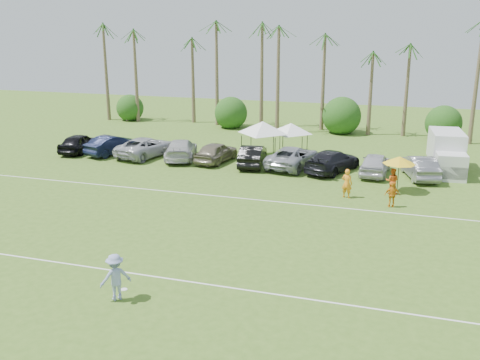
% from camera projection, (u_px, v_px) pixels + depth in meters
% --- Properties ---
extents(ground, '(120.00, 120.00, 0.00)m').
position_uv_depth(ground, '(91.00, 291.00, 22.84)').
color(ground, '#42641E').
rests_on(ground, ground).
extents(field_lines, '(80.00, 12.10, 0.01)m').
position_uv_depth(field_lines, '(169.00, 226.00, 30.18)').
color(field_lines, white).
rests_on(field_lines, ground).
extents(palm_tree_0, '(2.40, 2.40, 8.90)m').
position_uv_depth(palm_tree_0, '(100.00, 56.00, 61.86)').
color(palm_tree_0, brown).
rests_on(palm_tree_0, ground).
extents(palm_tree_1, '(2.40, 2.40, 9.90)m').
position_uv_depth(palm_tree_1, '(139.00, 49.00, 60.20)').
color(palm_tree_1, brown).
rests_on(palm_tree_1, ground).
extents(palm_tree_2, '(2.40, 2.40, 10.90)m').
position_uv_depth(palm_tree_2, '(180.00, 41.00, 58.54)').
color(palm_tree_2, brown).
rests_on(palm_tree_2, ground).
extents(palm_tree_3, '(2.40, 2.40, 11.90)m').
position_uv_depth(palm_tree_3, '(214.00, 33.00, 57.17)').
color(palm_tree_3, brown).
rests_on(palm_tree_3, ground).
extents(palm_tree_4, '(2.40, 2.40, 8.90)m').
position_uv_depth(palm_tree_4, '(249.00, 59.00, 56.75)').
color(palm_tree_4, brown).
rests_on(palm_tree_4, ground).
extents(palm_tree_5, '(2.40, 2.40, 9.90)m').
position_uv_depth(palm_tree_5, '(286.00, 51.00, 55.38)').
color(palm_tree_5, brown).
rests_on(palm_tree_5, ground).
extents(palm_tree_6, '(2.40, 2.40, 10.90)m').
position_uv_depth(palm_tree_6, '(325.00, 43.00, 54.00)').
color(palm_tree_6, brown).
rests_on(palm_tree_6, ground).
extents(palm_tree_7, '(2.40, 2.40, 11.90)m').
position_uv_depth(palm_tree_7, '(366.00, 34.00, 52.63)').
color(palm_tree_7, brown).
rests_on(palm_tree_7, ground).
extents(palm_tree_8, '(2.40, 2.40, 8.90)m').
position_uv_depth(palm_tree_8, '(417.00, 62.00, 51.93)').
color(palm_tree_8, brown).
rests_on(palm_tree_8, ground).
extents(palm_tree_9, '(2.40, 2.40, 9.90)m').
position_uv_depth(palm_tree_9, '(474.00, 53.00, 50.27)').
color(palm_tree_9, brown).
rests_on(palm_tree_9, ground).
extents(bush_tree_0, '(4.00, 4.00, 4.00)m').
position_uv_depth(bush_tree_0, '(131.00, 105.00, 63.51)').
color(bush_tree_0, brown).
rests_on(bush_tree_0, ground).
extents(bush_tree_1, '(4.00, 4.00, 4.00)m').
position_uv_depth(bush_tree_1, '(235.00, 110.00, 59.82)').
color(bush_tree_1, brown).
rests_on(bush_tree_1, ground).
extents(bush_tree_2, '(4.00, 4.00, 4.00)m').
position_uv_depth(bush_tree_2, '(343.00, 115.00, 56.42)').
color(bush_tree_2, brown).
rests_on(bush_tree_2, ground).
extents(bush_tree_3, '(4.00, 4.00, 4.00)m').
position_uv_depth(bush_tree_3, '(443.00, 120.00, 53.59)').
color(bush_tree_3, brown).
rests_on(bush_tree_3, ground).
extents(sideline_player_a, '(0.80, 0.61, 1.94)m').
position_uv_depth(sideline_player_a, '(347.00, 183.00, 34.90)').
color(sideline_player_a, orange).
rests_on(sideline_player_a, ground).
extents(sideline_player_b, '(0.86, 0.67, 1.77)m').
position_uv_depth(sideline_player_b, '(392.00, 181.00, 35.73)').
color(sideline_player_b, '#D75917').
rests_on(sideline_player_b, ground).
extents(sideline_player_c, '(1.01, 0.60, 1.61)m').
position_uv_depth(sideline_player_c, '(392.00, 195.00, 33.11)').
color(sideline_player_c, orange).
rests_on(sideline_player_c, ground).
extents(box_truck, '(2.70, 6.07, 3.04)m').
position_uv_depth(box_truck, '(447.00, 151.00, 40.88)').
color(box_truck, silver).
rests_on(box_truck, ground).
extents(canopy_tent_left, '(4.45, 4.45, 3.61)m').
position_uv_depth(canopy_tent_left, '(263.00, 121.00, 45.16)').
color(canopy_tent_left, black).
rests_on(canopy_tent_left, ground).
extents(canopy_tent_right, '(3.90, 3.90, 3.16)m').
position_uv_depth(canopy_tent_right, '(291.00, 123.00, 46.50)').
color(canopy_tent_right, black).
rests_on(canopy_tent_right, ground).
extents(market_umbrella, '(2.22, 2.22, 2.47)m').
position_uv_depth(market_umbrella, '(399.00, 160.00, 35.78)').
color(market_umbrella, black).
rests_on(market_umbrella, ground).
extents(frisbee_player, '(1.44, 1.44, 2.00)m').
position_uv_depth(frisbee_player, '(115.00, 277.00, 21.86)').
color(frisbee_player, '#8B98C5').
rests_on(frisbee_player, ground).
extents(parked_car_0, '(2.26, 5.03, 1.68)m').
position_uv_depth(parked_car_0, '(80.00, 143.00, 47.49)').
color(parked_car_0, black).
rests_on(parked_car_0, ground).
extents(parked_car_1, '(3.36, 5.40, 1.68)m').
position_uv_depth(parked_car_1, '(113.00, 145.00, 46.76)').
color(parked_car_1, black).
rests_on(parked_car_1, ground).
extents(parked_car_2, '(4.07, 6.51, 1.68)m').
position_uv_depth(parked_car_2, '(146.00, 147.00, 45.96)').
color(parked_car_2, '#A7A8AE').
rests_on(parked_car_2, ground).
extents(parked_car_3, '(3.89, 6.22, 1.68)m').
position_uv_depth(parked_car_3, '(181.00, 149.00, 45.10)').
color(parked_car_3, '#BABABA').
rests_on(parked_car_3, ground).
extents(parked_car_4, '(2.70, 5.17, 1.68)m').
position_uv_depth(parked_car_4, '(216.00, 152.00, 44.09)').
color(parked_car_4, '#79705A').
rests_on(parked_car_4, ground).
extents(parked_car_5, '(2.47, 5.29, 1.68)m').
position_uv_depth(parked_car_5, '(253.00, 155.00, 42.97)').
color(parked_car_5, black).
rests_on(parked_car_5, ground).
extents(parked_car_6, '(3.86, 6.45, 1.68)m').
position_uv_depth(parked_car_6, '(293.00, 157.00, 42.46)').
color(parked_car_6, '#8F9299').
rests_on(parked_car_6, ground).
extents(parked_car_7, '(4.29, 6.25, 1.68)m').
position_uv_depth(parked_car_7, '(332.00, 161.00, 41.21)').
color(parked_car_7, black).
rests_on(parked_car_7, ground).
extents(parked_car_8, '(2.27, 5.04, 1.68)m').
position_uv_depth(parked_car_8, '(375.00, 164.00, 40.36)').
color(parked_car_8, '#B8B7BE').
rests_on(parked_car_8, ground).
extents(parked_car_9, '(3.04, 5.38, 1.68)m').
position_uv_depth(parked_car_9, '(419.00, 167.00, 39.52)').
color(parked_car_9, slate).
rests_on(parked_car_9, ground).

